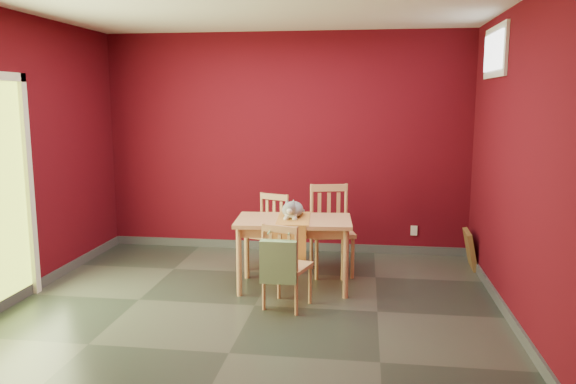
# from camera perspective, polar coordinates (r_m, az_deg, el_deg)

# --- Properties ---
(ground) EXTENTS (4.50, 4.50, 0.00)m
(ground) POSITION_cam_1_polar(r_m,az_deg,el_deg) (5.31, -3.40, -11.44)
(ground) COLOR #2D342D
(ground) RESTS_ON ground
(room_shell) EXTENTS (4.50, 4.50, 4.50)m
(room_shell) POSITION_cam_1_polar(r_m,az_deg,el_deg) (5.30, -3.41, -10.93)
(room_shell) COLOR #4C0711
(room_shell) RESTS_ON ground
(window) EXTENTS (0.05, 0.90, 0.50)m
(window) POSITION_cam_1_polar(r_m,az_deg,el_deg) (6.02, 20.29, 13.22)
(window) COLOR white
(window) RESTS_ON room_shell
(outlet_plate) EXTENTS (0.08, 0.02, 0.12)m
(outlet_plate) POSITION_cam_1_polar(r_m,az_deg,el_deg) (7.07, 12.67, -3.84)
(outlet_plate) COLOR silver
(outlet_plate) RESTS_ON room_shell
(dining_table) EXTENTS (1.19, 0.75, 0.71)m
(dining_table) POSITION_cam_1_polar(r_m,az_deg,el_deg) (5.61, 0.58, -3.64)
(dining_table) COLOR tan
(dining_table) RESTS_ON ground
(table_runner) EXTENTS (0.37, 0.69, 0.34)m
(table_runner) POSITION_cam_1_polar(r_m,az_deg,el_deg) (5.49, 0.43, -3.51)
(table_runner) COLOR #BA7630
(table_runner) RESTS_ON dining_table
(chair_far_left) EXTENTS (0.50, 0.50, 0.84)m
(chair_far_left) POSITION_cam_1_polar(r_m,az_deg,el_deg) (6.32, -1.97, -3.99)
(chair_far_left) COLOR tan
(chair_far_left) RESTS_ON ground
(chair_far_right) EXTENTS (0.54, 0.54, 0.97)m
(chair_far_right) POSITION_cam_1_polar(r_m,az_deg,el_deg) (6.15, 4.39, -3.74)
(chair_far_right) COLOR tan
(chair_far_right) RESTS_ON ground
(chair_near) EXTENTS (0.46, 0.46, 0.80)m
(chair_near) POSITION_cam_1_polar(r_m,az_deg,el_deg) (5.12, -0.25, -7.40)
(chair_near) COLOR tan
(chair_near) RESTS_ON ground
(tote_bag) EXTENTS (0.32, 0.19, 0.45)m
(tote_bag) POSITION_cam_1_polar(r_m,az_deg,el_deg) (4.91, -0.98, -7.09)
(tote_bag) COLOR #73A068
(tote_bag) RESTS_ON chair_near
(cat) EXTENTS (0.33, 0.48, 0.22)m
(cat) POSITION_cam_1_polar(r_m,az_deg,el_deg) (5.65, 0.47, -1.47)
(cat) COLOR slate
(cat) RESTS_ON table_runner
(picture_frame) EXTENTS (0.15, 0.43, 0.42)m
(picture_frame) POSITION_cam_1_polar(r_m,az_deg,el_deg) (6.72, 18.01, -5.55)
(picture_frame) COLOR brown
(picture_frame) RESTS_ON ground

